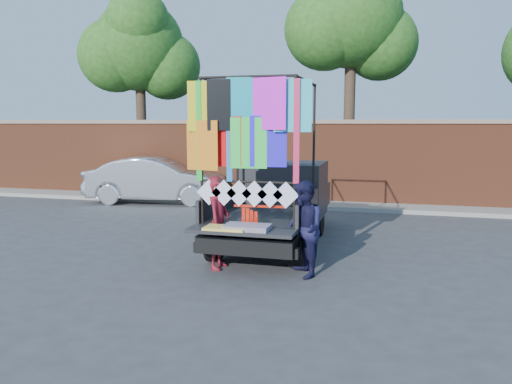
% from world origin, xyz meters
% --- Properties ---
extents(ground, '(90.00, 90.00, 0.00)m').
position_xyz_m(ground, '(0.00, 0.00, 0.00)').
color(ground, '#38383A').
rests_on(ground, ground).
extents(brick_wall, '(30.00, 0.45, 2.61)m').
position_xyz_m(brick_wall, '(0.00, 7.00, 1.33)').
color(brick_wall, brown).
rests_on(brick_wall, ground).
extents(curb, '(30.00, 1.20, 0.12)m').
position_xyz_m(curb, '(0.00, 6.30, 0.06)').
color(curb, gray).
rests_on(curb, ground).
extents(tree_left, '(4.20, 3.30, 7.05)m').
position_xyz_m(tree_left, '(-6.48, 8.12, 5.12)').
color(tree_left, '#38281C').
rests_on(tree_left, ground).
extents(tree_mid, '(4.20, 3.30, 7.73)m').
position_xyz_m(tree_mid, '(1.02, 8.12, 5.70)').
color(tree_mid, '#38281C').
rests_on(tree_mid, ground).
extents(pickup_truck, '(2.07, 5.19, 3.27)m').
position_xyz_m(pickup_truck, '(0.06, 1.92, 0.83)').
color(pickup_truck, black).
rests_on(pickup_truck, ground).
extents(sedan, '(4.57, 2.18, 1.44)m').
position_xyz_m(sedan, '(-4.75, 5.80, 0.72)').
color(sedan, silver).
rests_on(sedan, ground).
extents(woman, '(0.39, 0.59, 1.61)m').
position_xyz_m(woman, '(-0.49, -0.53, 0.80)').
color(woman, maroon).
rests_on(woman, ground).
extents(man, '(0.89, 0.96, 1.59)m').
position_xyz_m(man, '(1.01, -0.62, 0.80)').
color(man, '#161638').
rests_on(man, ground).
extents(streamer_bundle, '(0.87, 0.13, 0.60)m').
position_xyz_m(streamer_bundle, '(0.16, -0.58, 0.96)').
color(streamer_bundle, red).
rests_on(streamer_bundle, ground).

